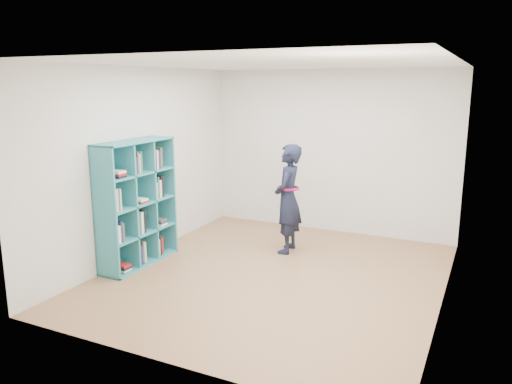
% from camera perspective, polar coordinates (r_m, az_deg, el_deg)
% --- Properties ---
extents(floor, '(4.50, 4.50, 0.00)m').
position_cam_1_polar(floor, '(6.38, 2.02, -9.52)').
color(floor, '#986E45').
rests_on(floor, ground).
extents(ceiling, '(4.50, 4.50, 0.00)m').
position_cam_1_polar(ceiling, '(5.93, 2.21, 14.49)').
color(ceiling, white).
rests_on(ceiling, wall_back).
extents(wall_left, '(0.02, 4.50, 2.60)m').
position_cam_1_polar(wall_left, '(7.06, -12.96, 3.24)').
color(wall_left, silver).
rests_on(wall_left, floor).
extents(wall_right, '(0.02, 4.50, 2.60)m').
position_cam_1_polar(wall_right, '(5.55, 21.38, 0.31)').
color(wall_right, silver).
rests_on(wall_right, floor).
extents(wall_back, '(4.00, 0.02, 2.60)m').
position_cam_1_polar(wall_back, '(8.11, 8.53, 4.55)').
color(wall_back, silver).
rests_on(wall_back, floor).
extents(wall_front, '(4.00, 0.02, 2.60)m').
position_cam_1_polar(wall_front, '(4.11, -10.60, -3.00)').
color(wall_front, silver).
rests_on(wall_front, floor).
extents(bookshelf, '(0.36, 1.25, 1.66)m').
position_cam_1_polar(bookshelf, '(6.76, -13.65, -1.42)').
color(bookshelf, teal).
rests_on(bookshelf, floor).
extents(person, '(0.44, 0.61, 1.55)m').
position_cam_1_polar(person, '(7.06, 3.67, -0.78)').
color(person, black).
rests_on(person, floor).
extents(smartphone, '(0.04, 0.11, 0.14)m').
position_cam_1_polar(smartphone, '(7.16, 2.84, 0.24)').
color(smartphone, silver).
rests_on(smartphone, person).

